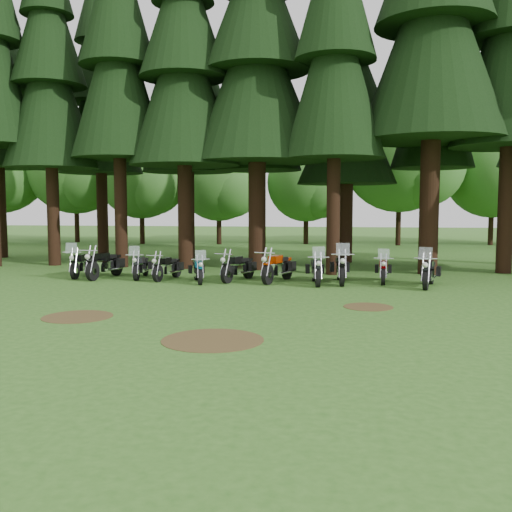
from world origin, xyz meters
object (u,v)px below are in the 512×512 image
at_px(motorcycle_3, 167,268).
at_px(motorcycle_8, 341,269).
at_px(motorcycle_1, 105,265).
at_px(motorcycle_9, 383,271).
at_px(motorcycle_0, 82,265).
at_px(motorcycle_5, 238,268).
at_px(motorcycle_2, 141,267).
at_px(motorcycle_10, 429,273).
at_px(motorcycle_7, 316,271).
at_px(motorcycle_4, 198,271).
at_px(motorcycle_6, 278,268).

xyz_separation_m(motorcycle_3, motorcycle_8, (6.62, -0.08, 0.08)).
bearing_deg(motorcycle_1, motorcycle_9, 10.21).
relative_size(motorcycle_0, motorcycle_5, 1.03).
xyz_separation_m(motorcycle_8, motorcycle_9, (1.57, 0.41, -0.08)).
bearing_deg(motorcycle_2, motorcycle_10, -10.79).
bearing_deg(motorcycle_9, motorcycle_5, -172.49).
distance_m(motorcycle_0, motorcycle_7, 9.41).
distance_m(motorcycle_5, motorcycle_8, 3.85).
relative_size(motorcycle_1, motorcycle_4, 1.24).
distance_m(motorcycle_7, motorcycle_10, 3.94).
distance_m(motorcycle_2, motorcycle_3, 1.19).
height_order(motorcycle_8, motorcycle_10, motorcycle_8).
bearing_deg(motorcycle_8, motorcycle_2, 174.52).
bearing_deg(motorcycle_3, motorcycle_2, 178.41).
distance_m(motorcycle_6, motorcycle_9, 3.92).
bearing_deg(motorcycle_3, motorcycle_4, -13.49).
xyz_separation_m(motorcycle_2, motorcycle_8, (7.77, -0.35, 0.07)).
relative_size(motorcycle_7, motorcycle_10, 0.99).
relative_size(motorcycle_4, motorcycle_8, 0.80).
height_order(motorcycle_4, motorcycle_9, motorcycle_9).
relative_size(motorcycle_0, motorcycle_1, 0.93).
bearing_deg(motorcycle_9, motorcycle_2, -175.24).
bearing_deg(motorcycle_3, motorcycle_8, 10.64).
distance_m(motorcycle_1, motorcycle_2, 1.42).
relative_size(motorcycle_0, motorcycle_8, 0.93).
height_order(motorcycle_0, motorcycle_3, motorcycle_0).
distance_m(motorcycle_0, motorcycle_3, 3.66).
xyz_separation_m(motorcycle_5, motorcycle_10, (6.90, -0.70, 0.01)).
relative_size(motorcycle_2, motorcycle_6, 0.90).
distance_m(motorcycle_1, motorcycle_4, 4.00).
bearing_deg(motorcycle_5, motorcycle_0, -162.73).
height_order(motorcycle_6, motorcycle_9, motorcycle_9).
distance_m(motorcycle_2, motorcycle_10, 10.87).
bearing_deg(motorcycle_8, motorcycle_0, 174.70).
height_order(motorcycle_3, motorcycle_4, motorcycle_4).
bearing_deg(motorcycle_4, motorcycle_2, 140.55).
xyz_separation_m(motorcycle_0, motorcycle_6, (7.93, -0.41, 0.03)).
relative_size(motorcycle_5, motorcycle_6, 0.93).
bearing_deg(motorcycle_0, motorcycle_9, -4.68).
height_order(motorcycle_2, motorcycle_7, motorcycle_7).
bearing_deg(motorcycle_1, motorcycle_2, 15.83).
relative_size(motorcycle_0, motorcycle_4, 1.16).
bearing_deg(motorcycle_1, motorcycle_7, 5.07).
bearing_deg(motorcycle_5, motorcycle_3, -159.29).
bearing_deg(motorcycle_6, motorcycle_7, 2.81).
xyz_separation_m(motorcycle_7, motorcycle_9, (2.46, 0.80, -0.04)).
xyz_separation_m(motorcycle_5, motorcycle_9, (5.42, 0.29, -0.03)).
xyz_separation_m(motorcycle_2, motorcycle_3, (1.16, -0.27, -0.01)).
bearing_deg(motorcycle_2, motorcycle_1, -179.02).
relative_size(motorcycle_0, motorcycle_7, 0.99).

